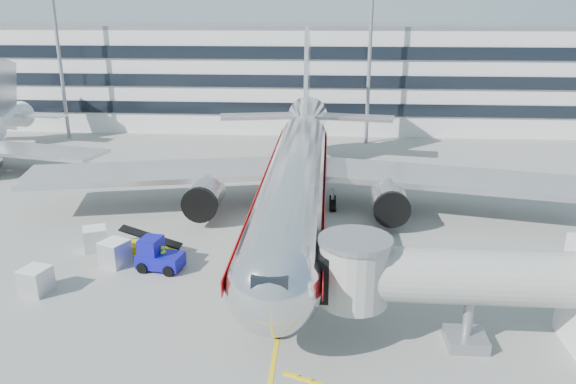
# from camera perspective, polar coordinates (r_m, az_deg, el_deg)

# --- Properties ---
(ground) EXTENTS (180.00, 180.00, 0.00)m
(ground) POSITION_cam_1_polar(r_m,az_deg,el_deg) (39.98, -0.03, -8.38)
(ground) COLOR gray
(ground) RESTS_ON ground
(lead_in_line) EXTENTS (0.25, 70.00, 0.01)m
(lead_in_line) POSITION_cam_1_polar(r_m,az_deg,el_deg) (49.12, 0.81, -3.20)
(lead_in_line) COLOR yellow
(lead_in_line) RESTS_ON ground
(main_jet) EXTENTS (50.95, 48.70, 16.06)m
(main_jet) POSITION_cam_1_polar(r_m,az_deg,el_deg) (49.40, 0.95, 2.10)
(main_jet) COLOR silver
(main_jet) RESTS_ON ground
(jet_bridge) EXTENTS (17.80, 4.50, 7.00)m
(jet_bridge) POSITION_cam_1_polar(r_m,az_deg,el_deg) (32.46, 21.10, -8.64)
(jet_bridge) COLOR silver
(jet_bridge) RESTS_ON ground
(terminal) EXTENTS (150.00, 24.25, 15.60)m
(terminal) POSITION_cam_1_polar(r_m,az_deg,el_deg) (94.24, 2.56, 11.90)
(terminal) COLOR silver
(terminal) RESTS_ON ground
(light_mast_west) EXTENTS (2.40, 1.20, 25.45)m
(light_mast_west) POSITION_cam_1_polar(r_m,az_deg,el_deg) (86.39, -22.47, 14.78)
(light_mast_west) COLOR gray
(light_mast_west) RESTS_ON ground
(light_mast_centre) EXTENTS (2.40, 1.20, 25.45)m
(light_mast_centre) POSITION_cam_1_polar(r_m,az_deg,el_deg) (77.97, 8.40, 15.69)
(light_mast_centre) COLOR gray
(light_mast_centre) RESTS_ON ground
(belt_loader) EXTENTS (4.60, 1.71, 2.20)m
(belt_loader) POSITION_cam_1_polar(r_m,az_deg,el_deg) (44.22, -14.41, -5.41)
(belt_loader) COLOR yellow
(belt_loader) RESTS_ON ground
(baggage_tug) EXTENTS (3.43, 2.51, 2.37)m
(baggage_tug) POSITION_cam_1_polar(r_m,az_deg,el_deg) (41.39, -13.11, -6.35)
(baggage_tug) COLOR #0D0D93
(baggage_tug) RESTS_ON ground
(cargo_container_left) EXTENTS (2.31, 2.31, 1.86)m
(cargo_container_left) POSITION_cam_1_polar(r_m,az_deg,el_deg) (42.96, -17.17, -5.92)
(cargo_container_left) COLOR #BBBDC2
(cargo_container_left) RESTS_ON ground
(cargo_container_right) EXTENTS (2.23, 2.23, 1.81)m
(cargo_container_right) POSITION_cam_1_polar(r_m,az_deg,el_deg) (46.02, -18.99, -4.52)
(cargo_container_right) COLOR #BBBDC2
(cargo_container_right) RESTS_ON ground
(cargo_container_front) EXTENTS (2.03, 2.03, 1.77)m
(cargo_container_front) POSITION_cam_1_polar(r_m,az_deg,el_deg) (40.71, -24.22, -8.20)
(cargo_container_front) COLOR #BBBDC2
(cargo_container_front) RESTS_ON ground
(ramp_worker) EXTENTS (0.71, 0.77, 1.77)m
(ramp_worker) POSITION_cam_1_polar(r_m,az_deg,el_deg) (41.40, -12.50, -6.52)
(ramp_worker) COLOR #97ED19
(ramp_worker) RESTS_ON ground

